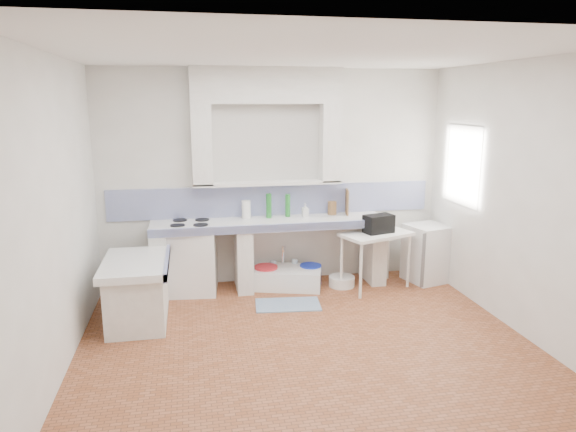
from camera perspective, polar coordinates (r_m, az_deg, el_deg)
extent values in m
plane|color=#965435|center=(5.36, 2.07, -13.90)|extent=(4.50, 4.50, 0.00)
plane|color=white|center=(4.82, 2.34, 17.47)|extent=(4.50, 4.50, 0.00)
plane|color=white|center=(6.83, -1.58, 4.25)|extent=(4.50, 0.00, 4.50)
plane|color=white|center=(3.05, 10.71, -6.53)|extent=(4.50, 0.00, 4.50)
plane|color=white|center=(4.92, -24.28, -0.14)|extent=(0.00, 4.50, 4.50)
plane|color=white|center=(5.83, 24.31, 1.68)|extent=(0.00, 4.50, 4.50)
cube|color=white|center=(6.63, -2.34, 14.17)|extent=(1.90, 0.25, 0.45)
cube|color=#382311|center=(6.89, 19.99, 5.24)|extent=(0.35, 0.86, 1.06)
cube|color=white|center=(6.78, 19.16, 8.43)|extent=(0.01, 0.84, 0.24)
cube|color=white|center=(6.63, -1.98, -0.77)|extent=(3.00, 0.60, 0.08)
cube|color=navy|center=(6.36, -1.60, -1.34)|extent=(3.00, 0.04, 0.10)
cube|color=white|center=(6.69, -13.94, -5.02)|extent=(0.20, 0.55, 0.82)
cube|color=white|center=(6.70, -4.92, -4.64)|extent=(0.20, 0.55, 0.82)
cube|color=white|center=(7.09, 9.32, -3.81)|extent=(0.20, 0.55, 0.82)
cube|color=white|center=(5.87, -16.41, -5.08)|extent=(0.70, 1.10, 0.08)
cube|color=white|center=(5.98, -16.20, -8.28)|extent=(0.60, 1.00, 0.62)
cube|color=navy|center=(5.84, -13.18, -4.97)|extent=(0.04, 1.10, 0.10)
cube|color=navy|center=(6.87, -1.54, 1.75)|extent=(4.27, 0.03, 0.40)
cube|color=white|center=(6.69, -10.56, -4.64)|extent=(0.67, 0.65, 0.87)
cube|color=white|center=(6.83, -0.29, -6.90)|extent=(1.03, 0.74, 0.22)
cube|color=white|center=(6.81, 9.58, -4.85)|extent=(1.00, 0.77, 0.04)
cube|color=white|center=(7.23, 15.05, -3.96)|extent=(0.61, 0.61, 0.77)
cylinder|color=red|center=(6.83, -2.42, -6.66)|extent=(0.39, 0.39, 0.28)
cylinder|color=#DE5526|center=(6.72, 1.25, -7.11)|extent=(0.29, 0.29, 0.25)
cylinder|color=#132BC5|center=(6.92, 2.49, -6.46)|extent=(0.35, 0.35, 0.27)
cylinder|color=white|center=(6.91, 5.93, -7.15)|extent=(0.34, 0.34, 0.13)
cylinder|color=silver|center=(6.98, -1.64, -6.14)|extent=(0.11, 0.11, 0.30)
cylinder|color=silver|center=(7.02, 0.74, -5.99)|extent=(0.10, 0.10, 0.31)
cube|color=black|center=(6.69, 9.94, -0.86)|extent=(0.41, 0.30, 0.23)
cylinder|color=#1E6F25|center=(6.71, -2.13, 1.13)|extent=(0.08, 0.08, 0.32)
cylinder|color=#1E6F25|center=(6.78, -0.03, 1.17)|extent=(0.07, 0.07, 0.30)
cube|color=brown|center=(6.92, 4.87, 0.88)|extent=(0.11, 0.10, 0.18)
cube|color=brown|center=(6.97, 6.51, 1.55)|extent=(0.07, 0.25, 0.34)
cylinder|color=white|center=(6.70, -4.63, 0.72)|extent=(0.15, 0.15, 0.23)
imported|color=white|center=(6.80, 1.90, 0.66)|extent=(0.09, 0.09, 0.17)
cube|color=#3B5F8E|center=(6.28, -0.02, -9.73)|extent=(0.81, 0.51, 0.01)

